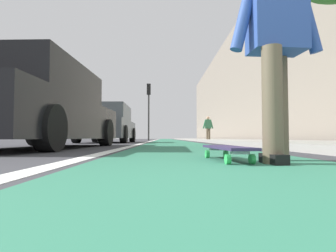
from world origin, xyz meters
TOP-DOWN VIEW (x-y plane):
  - ground_plane at (10.00, 0.00)m, footprint 80.00×80.00m
  - bike_lane_paint at (24.00, 0.00)m, footprint 56.00×1.83m
  - lane_stripe_white at (20.00, 1.06)m, footprint 52.00×0.16m
  - sidewalk_curb at (18.00, -2.93)m, footprint 52.00×3.20m
  - building_facade at (22.00, -5.41)m, footprint 40.00×1.20m
  - skateboard at (1.55, -0.14)m, footprint 0.85×0.26m
  - skater_person at (1.40, -0.49)m, footprint 0.48×0.72m
  - parked_car_near at (4.31, 2.57)m, footprint 4.60×2.00m
  - parked_car_mid at (10.34, 2.59)m, footprint 4.28×1.88m
  - traffic_light at (19.53, 1.46)m, footprint 0.33×0.28m
  - pedestrian_distant at (15.90, -2.34)m, footprint 0.42×0.65m

SIDE VIEW (x-z plane):
  - ground_plane at x=10.00m, z-range 0.00..0.00m
  - bike_lane_paint at x=24.00m, z-range 0.00..0.00m
  - lane_stripe_white at x=20.00m, z-range 0.00..0.01m
  - sidewalk_curb at x=18.00m, z-range 0.00..0.10m
  - skateboard at x=1.55m, z-range 0.04..0.15m
  - parked_car_near at x=4.31m, z-range -0.04..1.43m
  - parked_car_mid at x=10.34m, z-range -0.03..1.44m
  - pedestrian_distant at x=15.90m, z-range 0.11..1.60m
  - skater_person at x=1.40m, z-range 0.12..1.76m
  - traffic_light at x=19.53m, z-range 0.81..5.00m
  - building_facade at x=22.00m, z-range 0.00..8.40m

